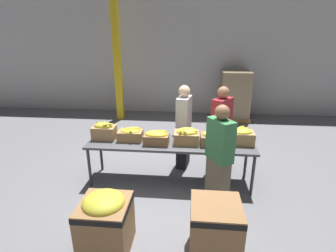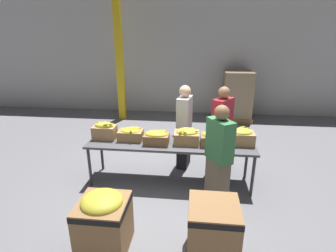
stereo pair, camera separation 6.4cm
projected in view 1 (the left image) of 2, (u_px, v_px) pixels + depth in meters
name	position (u px, v px, depth m)	size (l,w,h in m)	color
ground_plane	(170.00, 181.00, 4.75)	(30.00, 30.00, 0.00)	slate
wall_back	(182.00, 51.00, 8.22)	(16.00, 0.08, 4.00)	#B7B7B2
sorting_table	(170.00, 145.00, 4.51)	(2.85, 0.71, 0.76)	#4C4C51
banana_box_0	(104.00, 131.00, 4.59)	(0.40, 0.26, 0.32)	tan
banana_box_1	(130.00, 134.00, 4.55)	(0.42, 0.31, 0.25)	#A37A4C
banana_box_2	(156.00, 137.00, 4.40)	(0.42, 0.28, 0.24)	olive
banana_box_3	(187.00, 136.00, 4.42)	(0.42, 0.33, 0.28)	#A37A4C
banana_box_4	(212.00, 138.00, 4.37)	(0.40, 0.33, 0.25)	olive
banana_box_5	(241.00, 136.00, 4.40)	(0.42, 0.33, 0.29)	tan
volunteer_0	(221.00, 130.00, 4.94)	(0.43, 0.48, 1.63)	#2D3856
volunteer_1	(184.00, 128.00, 5.03)	(0.29, 0.47, 1.63)	black
volunteer_2	(219.00, 157.00, 3.88)	(0.41, 0.48, 1.60)	#6B604C
donation_bin_0	(105.00, 220.00, 3.15)	(0.59, 0.59, 0.77)	olive
donation_bin_1	(215.00, 229.00, 3.04)	(0.58, 0.58, 0.72)	olive
support_pillar	(117.00, 52.00, 7.57)	(0.20, 0.20, 4.00)	gold
pallet_stack_0	(235.00, 96.00, 7.93)	(0.91, 0.91, 1.47)	olive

